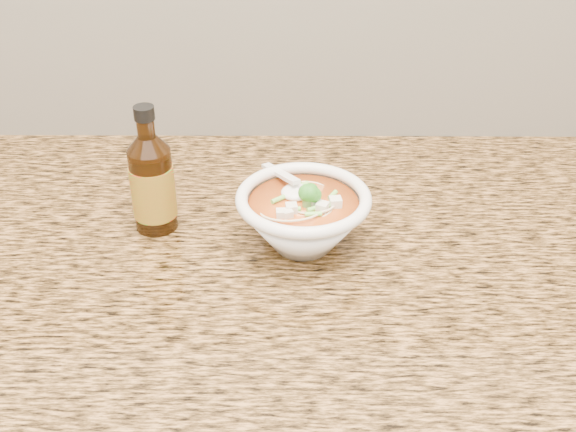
{
  "coord_description": "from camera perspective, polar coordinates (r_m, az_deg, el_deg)",
  "views": [
    {
      "loc": [
        0.03,
        0.87,
        1.46
      ],
      "look_at": [
        0.03,
        1.66,
        0.95
      ],
      "focal_mm": 45.0,
      "sensor_mm": 36.0,
      "label": 1
    }
  ],
  "objects": [
    {
      "name": "hot_sauce_bottle",
      "position": [
        0.98,
        -10.67,
        2.52
      ],
      "size": [
        0.07,
        0.07,
        0.18
      ],
      "rotation": [
        0.0,
        0.0,
        0.31
      ],
      "color": "#341A07",
      "rests_on": "counter_slab"
    },
    {
      "name": "soup_bowl",
      "position": [
        0.94,
        1.21,
        -0.2
      ],
      "size": [
        0.18,
        0.19,
        0.1
      ],
      "rotation": [
        0.0,
        0.0,
        0.11
      ],
      "color": "white",
      "rests_on": "counter_slab"
    },
    {
      "name": "counter_slab",
      "position": [
        0.99,
        -1.47,
        -2.58
      ],
      "size": [
        4.0,
        0.68,
        0.04
      ],
      "primitive_type": "cube",
      "color": "#A16E3B",
      "rests_on": "cabinet"
    }
  ]
}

